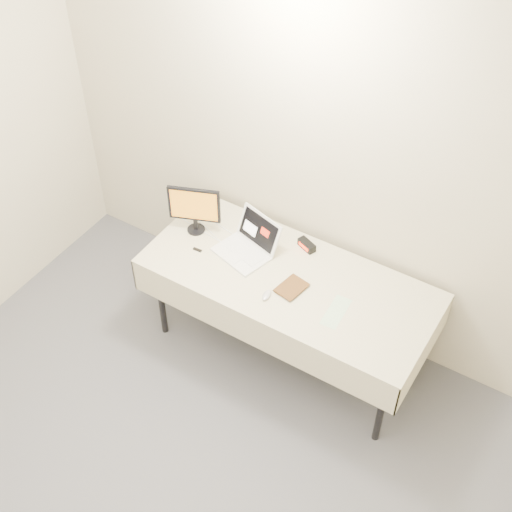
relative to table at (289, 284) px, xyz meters
The scene contains 9 objects.
back_wall 0.81m from the table, 90.00° to the left, with size 4.00×0.10×2.70m, color beige.
table is the anchor object (origin of this frame).
laptop 0.37m from the table, 168.03° to the left, with size 0.41×0.40×0.23m.
monitor 0.79m from the table, behind, with size 0.33×0.16×0.35m.
book 0.17m from the table, 98.44° to the right, with size 0.14×0.02×0.19m, color brown.
alarm_clock 0.30m from the table, 97.04° to the left, with size 0.14×0.10×0.05m.
clicker 0.23m from the table, 99.81° to the right, with size 0.05×0.09×0.02m, color #B3B3B5.
paper_form 0.40m from the table, 14.42° to the right, with size 0.10×0.26×0.00m, color #BCE7B8.
usb_dongle 0.64m from the table, behind, with size 0.06×0.02×0.01m, color black.
Camera 1 is at (1.44, -0.66, 3.95)m, focal length 50.00 mm.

